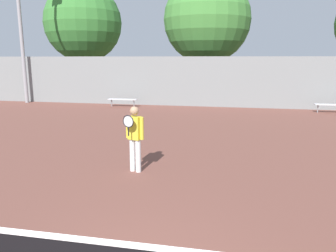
{
  "coord_description": "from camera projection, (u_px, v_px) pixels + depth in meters",
  "views": [
    {
      "loc": [
        1.17,
        -2.83,
        2.88
      ],
      "look_at": [
        -0.62,
        6.13,
        0.98
      ],
      "focal_mm": 35.0,
      "sensor_mm": 36.0,
      "label": 1
    }
  ],
  "objects": [
    {
      "name": "bench_courtside_far",
      "position": [
        123.0,
        100.0,
        19.63
      ],
      "size": [
        1.76,
        0.4,
        0.47
      ],
      "color": "silver",
      "rests_on": "ground_plane"
    },
    {
      "name": "back_fence",
      "position": [
        214.0,
        82.0,
        19.47
      ],
      "size": [
        32.3,
        0.06,
        2.98
      ],
      "color": "gray",
      "rests_on": "ground_plane"
    },
    {
      "name": "light_pole_near_left",
      "position": [
        18.0,
        2.0,
        20.33
      ],
      "size": [
        0.9,
        0.6,
        10.56
      ],
      "color": "#939399",
      "rests_on": "ground_plane"
    },
    {
      "name": "bench_courtside_near",
      "position": [
        332.0,
        105.0,
        17.39
      ],
      "size": [
        1.74,
        0.4,
        0.47
      ],
      "color": "silver",
      "rests_on": "ground_plane"
    },
    {
      "name": "tree_green_tall",
      "position": [
        83.0,
        23.0,
        26.53
      ],
      "size": [
        6.2,
        6.2,
        8.76
      ],
      "color": "brown",
      "rests_on": "ground_plane"
    },
    {
      "name": "tennis_player",
      "position": [
        135.0,
        135.0,
        8.3
      ],
      "size": [
        0.5,
        0.47,
        1.7
      ],
      "rotation": [
        0.0,
        0.0,
        -0.28
      ],
      "color": "silver",
      "rests_on": "ground_plane"
    },
    {
      "name": "tree_dark_dense",
      "position": [
        207.0,
        20.0,
        23.55
      ],
      "size": [
        6.24,
        6.24,
        8.71
      ],
      "color": "brown",
      "rests_on": "ground_plane"
    }
  ]
}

